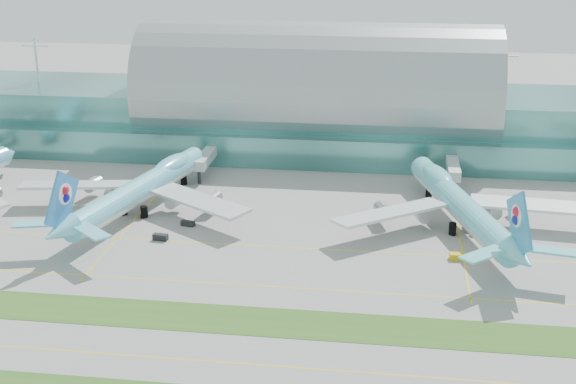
# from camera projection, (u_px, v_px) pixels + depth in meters

# --- Properties ---
(ground) EXTENTS (700.00, 700.00, 0.00)m
(ground) POSITION_uv_depth(u_px,v_px,m) (250.00, 326.00, 156.74)
(ground) COLOR gray
(ground) RESTS_ON ground
(terminal) EXTENTS (340.00, 69.10, 36.00)m
(terminal) POSITION_uv_depth(u_px,v_px,m) (318.00, 108.00, 272.77)
(terminal) COLOR #3D7A75
(terminal) RESTS_ON ground
(grass_strip_far) EXTENTS (420.00, 12.00, 0.08)m
(grass_strip_far) POSITION_uv_depth(u_px,v_px,m) (251.00, 321.00, 158.60)
(grass_strip_far) COLOR #2D591E
(grass_strip_far) RESTS_ON ground
(taxiline_b) EXTENTS (420.00, 0.35, 0.01)m
(taxiline_b) POSITION_uv_depth(u_px,v_px,m) (235.00, 363.00, 143.63)
(taxiline_b) COLOR yellow
(taxiline_b) RESTS_ON ground
(taxiline_c) EXTENTS (420.00, 0.35, 0.01)m
(taxiline_c) POSITION_uv_depth(u_px,v_px,m) (265.00, 286.00, 173.60)
(taxiline_c) COLOR yellow
(taxiline_c) RESTS_ON ground
(taxiline_d) EXTENTS (420.00, 0.35, 0.01)m
(taxiline_d) POSITION_uv_depth(u_px,v_px,m) (280.00, 247.00, 194.21)
(taxiline_d) COLOR yellow
(taxiline_d) RESTS_ON ground
(airliner_b) EXTENTS (67.57, 77.83, 21.62)m
(airliner_b) POSITION_uv_depth(u_px,v_px,m) (141.00, 187.00, 216.22)
(airliner_b) COLOR #66C9E1
(airliner_b) RESTS_ON ground
(airliner_c) EXTENTS (66.91, 77.48, 21.77)m
(airliner_c) POSITION_uv_depth(u_px,v_px,m) (460.00, 203.00, 204.36)
(airliner_c) COLOR #61CAD6
(airliner_c) RESTS_ON ground
(gse_c) EXTENTS (3.85, 2.09, 1.58)m
(gse_c) POSITION_uv_depth(u_px,v_px,m) (160.00, 237.00, 198.10)
(gse_c) COLOR black
(gse_c) RESTS_ON ground
(gse_d) EXTENTS (3.84, 2.29, 1.31)m
(gse_d) POSITION_uv_depth(u_px,v_px,m) (188.00, 223.00, 207.31)
(gse_d) COLOR black
(gse_d) RESTS_ON ground
(gse_e) EXTENTS (3.72, 2.45, 1.51)m
(gse_e) POSITION_uv_depth(u_px,v_px,m) (457.00, 256.00, 186.89)
(gse_e) COLOR #C8A40B
(gse_e) RESTS_ON ground
(gse_f) EXTENTS (3.36, 2.61, 1.40)m
(gse_f) POSITION_uv_depth(u_px,v_px,m) (498.00, 239.00, 197.04)
(gse_f) COLOR black
(gse_f) RESTS_ON ground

